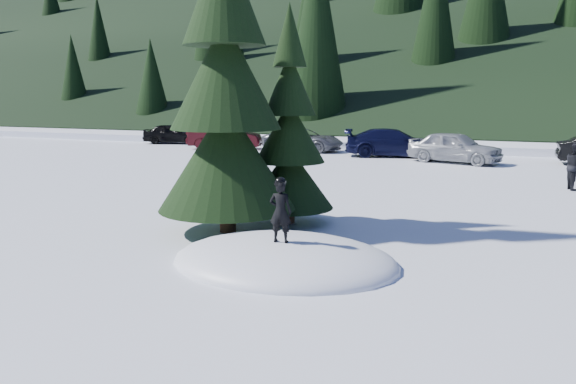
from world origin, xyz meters
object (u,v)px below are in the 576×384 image
at_px(spruce_tall, 225,89).
at_px(car_0, 173,134).
at_px(child_skier, 280,212).
at_px(car_2, 303,140).
at_px(car_3, 393,143).
at_px(car_4, 455,147).
at_px(adult_0, 576,166).
at_px(spruce_short, 289,140).
at_px(car_1, 225,137).

bearing_deg(spruce_tall, car_0, 126.61).
relative_size(child_skier, car_2, 0.25).
bearing_deg(child_skier, car_0, -58.48).
relative_size(car_2, car_3, 0.92).
height_order(child_skier, car_4, child_skier).
bearing_deg(adult_0, child_skier, 138.57).
height_order(spruce_tall, car_3, spruce_tall).
bearing_deg(car_4, spruce_tall, -175.84).
distance_m(spruce_short, car_3, 16.32).
xyz_separation_m(spruce_short, car_2, (-6.16, 17.20, -1.46)).
distance_m(car_1, car_3, 10.17).
distance_m(spruce_tall, adult_0, 12.88).
bearing_deg(adult_0, car_1, 50.13).
relative_size(child_skier, car_1, 0.26).
xyz_separation_m(spruce_tall, car_4, (3.47, 16.11, -2.58)).
bearing_deg(car_2, spruce_tall, -161.98).
relative_size(car_1, car_3, 0.88).
bearing_deg(car_3, car_0, 67.71).
xyz_separation_m(car_3, car_4, (3.24, -1.53, 0.02)).
relative_size(spruce_short, car_3, 1.07).
relative_size(spruce_tall, car_3, 1.72).
relative_size(child_skier, car_4, 0.27).
bearing_deg(car_2, adult_0, -121.34).
distance_m(spruce_short, car_2, 18.32).
bearing_deg(child_skier, car_2, -76.58).
bearing_deg(car_2, spruce_short, -157.78).
bearing_deg(car_1, car_0, 52.77).
xyz_separation_m(spruce_short, car_3, (-0.78, 16.24, -1.38)).
relative_size(child_skier, adult_0, 0.71).
distance_m(adult_0, car_0, 25.08).
bearing_deg(spruce_tall, adult_0, 50.26).
height_order(car_0, car_3, car_3).
height_order(spruce_short, car_0, spruce_short).
relative_size(car_3, car_4, 1.15).
bearing_deg(car_1, child_skier, -165.18).
bearing_deg(car_3, adult_0, -148.83).
distance_m(car_1, car_4, 13.55).
xyz_separation_m(child_skier, adult_0, (5.86, 11.76, -0.25)).
height_order(spruce_short, child_skier, spruce_short).
distance_m(car_2, car_3, 5.47).
bearing_deg(car_1, car_4, -114.69).
height_order(spruce_short, car_4, spruce_short).
xyz_separation_m(car_1, car_2, (4.78, 0.51, -0.08)).
height_order(spruce_tall, spruce_short, spruce_tall).
xyz_separation_m(adult_0, car_4, (-4.61, 6.40, -0.07)).
bearing_deg(car_4, car_0, 94.45).
bearing_deg(spruce_tall, child_skier, -42.57).
distance_m(spruce_short, car_4, 14.98).
distance_m(spruce_tall, car_2, 19.48).
xyz_separation_m(spruce_short, car_4, (2.47, 14.71, -1.36)).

